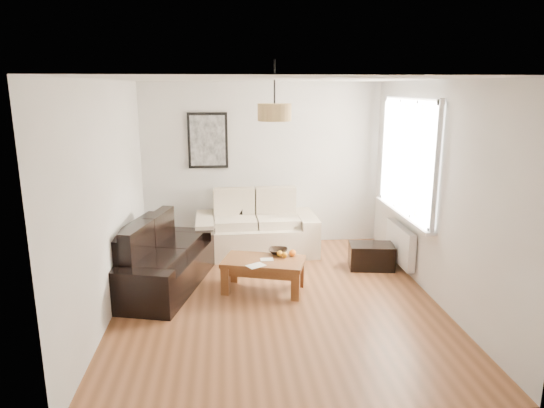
{
  "coord_description": "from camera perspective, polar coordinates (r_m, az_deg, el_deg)",
  "views": [
    {
      "loc": [
        -0.59,
        -5.44,
        2.53
      ],
      "look_at": [
        0.0,
        0.6,
        1.05
      ],
      "focal_mm": 32.07,
      "sensor_mm": 36.0,
      "label": 1
    }
  ],
  "objects": [
    {
      "name": "wall_back",
      "position": [
        7.81,
        -1.19,
        4.63
      ],
      "size": [
        3.8,
        0.04,
        2.6
      ],
      "primitive_type": null,
      "color": "silver",
      "rests_on": "floor"
    },
    {
      "name": "ottoman",
      "position": [
        7.08,
        11.58,
        -6.02
      ],
      "size": [
        0.67,
        0.48,
        0.35
      ],
      "primitive_type": "cube",
      "rotation": [
        0.0,
        0.0,
        -0.15
      ],
      "color": "black",
      "rests_on": "floor"
    },
    {
      "name": "floor",
      "position": [
        6.03,
        0.57,
        -11.1
      ],
      "size": [
        4.5,
        4.5,
        0.0
      ],
      "primitive_type": "plane",
      "color": "brown",
      "rests_on": "ground"
    },
    {
      "name": "orange_b",
      "position": [
        6.25,
        2.42,
        -5.76
      ],
      "size": [
        0.11,
        0.11,
        0.09
      ],
      "primitive_type": "sphere",
      "rotation": [
        0.0,
        0.0,
        -0.23
      ],
      "color": "orange",
      "rests_on": "fruit_bowl"
    },
    {
      "name": "wall_front",
      "position": [
        3.47,
        4.63,
        -7.07
      ],
      "size": [
        3.8,
        0.04,
        2.6
      ],
      "primitive_type": null,
      "color": "silver",
      "rests_on": "floor"
    },
    {
      "name": "sofa_leather",
      "position": [
        6.42,
        -12.84,
        -6.02
      ],
      "size": [
        1.35,
        2.03,
        0.81
      ],
      "primitive_type": null,
      "rotation": [
        0.0,
        0.0,
        1.31
      ],
      "color": "black",
      "rests_on": "floor"
    },
    {
      "name": "orange_c",
      "position": [
        6.22,
        0.92,
        -5.84
      ],
      "size": [
        0.09,
        0.09,
        0.07
      ],
      "primitive_type": "sphere",
      "rotation": [
        0.0,
        0.0,
        0.28
      ],
      "color": "#FA9F15",
      "rests_on": "fruit_bowl"
    },
    {
      "name": "poster",
      "position": [
        7.71,
        -7.54,
        7.4
      ],
      "size": [
        0.62,
        0.04,
        0.87
      ],
      "primitive_type": null,
      "color": "black",
      "rests_on": "wall_back"
    },
    {
      "name": "cushion_left",
      "position": [
        7.65,
        -4.67,
        0.29
      ],
      "size": [
        0.41,
        0.26,
        0.39
      ],
      "primitive_type": "cube",
      "rotation": [
        0.0,
        0.0,
        -0.38
      ],
      "color": "black",
      "rests_on": "loveseat_cream"
    },
    {
      "name": "cushion_right",
      "position": [
        7.7,
        1.01,
        0.41
      ],
      "size": [
        0.39,
        0.14,
        0.39
      ],
      "primitive_type": "cube",
      "rotation": [
        0.0,
        0.0,
        -0.04
      ],
      "color": "black",
      "rests_on": "loveseat_cream"
    },
    {
      "name": "wall_left",
      "position": [
        5.73,
        -18.64,
        0.58
      ],
      "size": [
        0.04,
        4.5,
        2.6
      ],
      "primitive_type": null,
      "color": "silver",
      "rests_on": "floor"
    },
    {
      "name": "pendant_shade",
      "position": [
        5.78,
        0.3,
        10.72
      ],
      "size": [
        0.4,
        0.4,
        0.2
      ],
      "primitive_type": "cylinder",
      "color": "tan",
      "rests_on": "ceiling"
    },
    {
      "name": "radiator",
      "position": [
        7.03,
        14.81,
        -4.58
      ],
      "size": [
        0.1,
        0.9,
        0.52
      ],
      "primitive_type": "cube",
      "color": "white",
      "rests_on": "wall_right"
    },
    {
      "name": "window_bay",
      "position": [
        6.77,
        15.76,
        5.29
      ],
      "size": [
        0.14,
        1.9,
        1.6
      ],
      "primitive_type": null,
      "color": "white",
      "rests_on": "wall_right"
    },
    {
      "name": "coffee_table",
      "position": [
        6.2,
        -0.99,
        -8.32
      ],
      "size": [
        1.12,
        0.81,
        0.41
      ],
      "primitive_type": null,
      "rotation": [
        0.0,
        0.0,
        -0.29
      ],
      "color": "brown",
      "rests_on": "floor"
    },
    {
      "name": "fruit_bowl",
      "position": [
        6.34,
        0.72,
        -5.55
      ],
      "size": [
        0.29,
        0.29,
        0.06
      ],
      "primitive_type": "imported",
      "rotation": [
        0.0,
        0.0,
        -0.18
      ],
      "color": "black",
      "rests_on": "coffee_table"
    },
    {
      "name": "loveseat_cream",
      "position": [
        7.53,
        -1.87,
        -2.3
      ],
      "size": [
        1.86,
        1.05,
        0.91
      ],
      "primitive_type": null,
      "rotation": [
        0.0,
        0.0,
        0.03
      ],
      "color": "beige",
      "rests_on": "floor"
    },
    {
      "name": "ceiling",
      "position": [
        5.48,
        0.63,
        14.43
      ],
      "size": [
        3.8,
        4.5,
        0.0
      ],
      "primitive_type": null,
      "color": "white",
      "rests_on": "floor"
    },
    {
      "name": "papers",
      "position": [
        5.92,
        -1.9,
        -7.23
      ],
      "size": [
        0.26,
        0.24,
        0.01
      ],
      "primitive_type": "cube",
      "rotation": [
        0.0,
        0.0,
        0.54
      ],
      "color": "silver",
      "rests_on": "coffee_table"
    },
    {
      "name": "orange_a",
      "position": [
        6.17,
        1.48,
        -6.0
      ],
      "size": [
        0.09,
        0.09,
        0.07
      ],
      "primitive_type": "sphere",
      "rotation": [
        0.0,
        0.0,
        0.32
      ],
      "color": "orange",
      "rests_on": "fruit_bowl"
    },
    {
      "name": "wall_right",
      "position": [
        6.11,
        18.6,
        1.36
      ],
      "size": [
        0.04,
        4.5,
        2.6
      ],
      "primitive_type": null,
      "color": "silver",
      "rests_on": "floor"
    }
  ]
}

